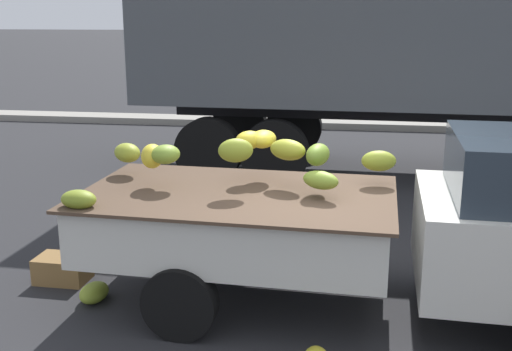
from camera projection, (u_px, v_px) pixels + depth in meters
name	position (u px, v px, depth m)	size (l,w,h in m)	color
ground	(340.00, 311.00, 5.76)	(220.00, 220.00, 0.00)	#28282B
curb_strip	(349.00, 124.00, 15.15)	(80.00, 0.80, 0.16)	gray
pickup_truck	(462.00, 227.00, 5.37)	(5.12, 1.97, 1.70)	silver
semi_trailer	(508.00, 23.00, 9.81)	(12.08, 2.97, 3.95)	#4C5156
fallen_banana_bunch_near_tailgate	(94.00, 293.00, 5.93)	(0.36, 0.25, 0.18)	olive
produce_crate	(63.00, 269.00, 6.38)	(0.52, 0.36, 0.26)	olive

